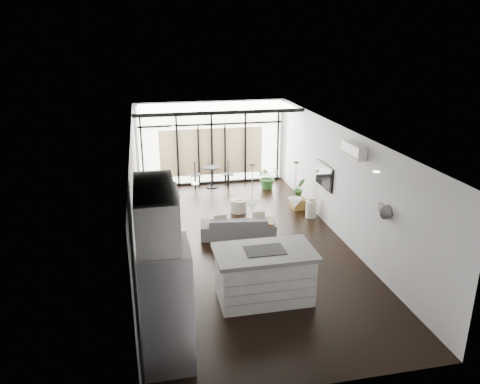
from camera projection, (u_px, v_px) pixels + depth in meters
name	position (u px, v px, depth m)	size (l,w,h in m)	color
floor	(242.00, 244.00, 11.56)	(5.00, 10.00, 0.00)	black
ceiling	(243.00, 132.00, 10.64)	(5.00, 10.00, 0.00)	white
wall_left	(135.00, 197.00, 10.61)	(0.02, 10.00, 2.80)	#BDBCBF
wall_right	(341.00, 183.00, 11.58)	(0.02, 10.00, 2.80)	#BDBCBF
wall_back	(211.00, 143.00, 15.72)	(5.00, 0.02, 2.80)	#BDBCBF
wall_front	(319.00, 305.00, 6.48)	(5.00, 0.02, 2.80)	#BDBCBF
glazing	(212.00, 144.00, 15.60)	(5.00, 0.20, 2.80)	black
skylight	(215.00, 106.00, 14.34)	(4.70, 1.90, 0.06)	white
neighbour_building	(212.00, 152.00, 15.77)	(3.50, 0.02, 1.60)	beige
island	(264.00, 275.00, 9.04)	(1.91, 1.13, 1.04)	white
cooktop	(265.00, 250.00, 8.86)	(0.76, 0.50, 0.01)	black
fridge	(166.00, 305.00, 7.18)	(0.78, 0.97, 2.00)	#A3A2A8
appliance_column	(161.00, 264.00, 7.81)	(0.68, 0.71, 2.62)	white
upper_cabinets	(156.00, 214.00, 7.14)	(0.62, 1.75, 0.86)	white
pendant_left	(252.00, 206.00, 8.37)	(0.26, 0.26, 0.18)	white
pendant_right	(295.00, 203.00, 8.52)	(0.26, 0.26, 0.18)	white
sofa	(238.00, 223.00, 11.85)	(1.90, 0.55, 0.74)	#48484A
console_bench	(245.00, 231.00, 11.74)	(1.42, 0.35, 0.46)	brown
pouf	(238.00, 206.00, 13.51)	(0.47, 0.47, 0.37)	beige
crate	(299.00, 204.00, 13.78)	(0.41, 0.41, 0.31)	brown
plant_tall	(268.00, 180.00, 15.45)	(0.72, 0.80, 0.62)	#2F6128
plant_crate	(299.00, 194.00, 13.68)	(0.35, 0.63, 0.28)	#2F6128
milk_can	(311.00, 207.00, 13.10)	(0.30, 0.30, 0.59)	#ECE6CB
bistro_set	(212.00, 177.00, 15.57)	(1.45, 0.58, 0.70)	black
tv	(324.00, 176.00, 12.53)	(0.05, 1.10, 0.65)	black
ac_unit	(354.00, 150.00, 10.47)	(0.22, 0.90, 0.30)	white
framed_art	(136.00, 199.00, 10.10)	(0.04, 0.70, 0.90)	black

